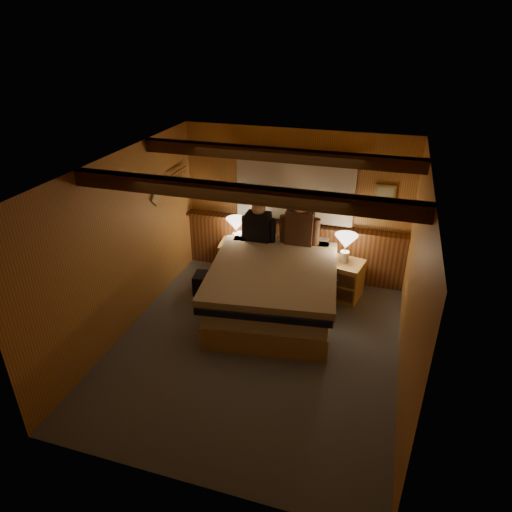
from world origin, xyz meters
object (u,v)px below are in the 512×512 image
at_px(lamp_left, 236,226).
at_px(lamp_right, 346,243).
at_px(person_right, 300,225).
at_px(nightstand_right, 343,280).
at_px(person_left, 258,225).
at_px(bed, 274,287).
at_px(nightstand_left, 237,259).
at_px(duffel_bag, 212,284).

relative_size(lamp_left, lamp_right, 0.97).
distance_m(lamp_left, person_right, 1.07).
relative_size(nightstand_right, lamp_left, 1.48).
height_order(lamp_right, person_left, person_left).
height_order(bed, nightstand_left, bed).
distance_m(nightstand_left, lamp_right, 1.87).
relative_size(nightstand_left, nightstand_right, 0.92).
relative_size(nightstand_left, lamp_right, 1.32).
bearing_deg(person_right, lamp_right, -9.73).
bearing_deg(person_left, nightstand_left, 159.94).
xyz_separation_m(nightstand_left, nightstand_right, (1.78, -0.19, 0.01)).
bearing_deg(nightstand_left, person_left, -25.57).
xyz_separation_m(nightstand_left, lamp_right, (1.77, -0.16, 0.61)).
height_order(lamp_right, person_right, person_right).
relative_size(lamp_left, duffel_bag, 0.74).
xyz_separation_m(nightstand_left, person_left, (0.42, -0.15, 0.73)).
height_order(nightstand_left, person_right, person_right).
height_order(bed, nightstand_right, bed).
bearing_deg(lamp_left, nightstand_right, -6.60).
height_order(nightstand_right, person_left, person_left).
xyz_separation_m(nightstand_right, lamp_right, (-0.01, 0.02, 0.60)).
height_order(bed, person_right, person_right).
distance_m(lamp_left, duffel_bag, 1.01).
xyz_separation_m(nightstand_right, duffel_bag, (-1.96, -0.50, -0.13)).
bearing_deg(person_left, duffel_bag, -139.17).
distance_m(person_right, duffel_bag, 1.63).
relative_size(nightstand_right, duffel_bag, 1.10).
distance_m(nightstand_right, lamp_right, 0.60).
bearing_deg(nightstand_right, bed, -131.28).
bearing_deg(person_right, nightstand_left, 174.39).
xyz_separation_m(nightstand_left, duffel_bag, (-0.18, -0.68, -0.12)).
bearing_deg(duffel_bag, bed, -18.15).
bearing_deg(bed, nightstand_right, 29.25).
relative_size(nightstand_left, lamp_left, 1.36).
bearing_deg(duffel_bag, person_right, 18.49).
bearing_deg(nightstand_left, person_right, -10.11).
distance_m(lamp_right, duffel_bag, 2.14).
xyz_separation_m(person_right, duffel_bag, (-1.23, -0.62, -0.89)).
bearing_deg(nightstand_right, lamp_left, -174.60).
xyz_separation_m(lamp_right, person_right, (-0.72, 0.10, 0.16)).
distance_m(lamp_right, person_left, 1.35).
bearing_deg(duffel_bag, lamp_right, 6.74).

